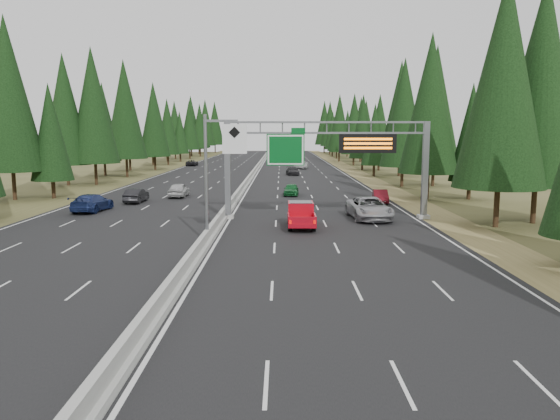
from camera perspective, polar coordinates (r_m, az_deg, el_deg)
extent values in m
cube|color=black|center=(89.12, -2.87, 3.56)|extent=(32.00, 260.00, 0.08)
cube|color=olive|center=(89.97, 8.55, 3.52)|extent=(3.60, 260.00, 0.06)
cube|color=#43411F|center=(91.79, -14.06, 3.46)|extent=(3.60, 260.00, 0.06)
cube|color=#979792|center=(89.11, -2.87, 3.68)|extent=(0.70, 260.00, 0.30)
cube|color=#979792|center=(89.08, -2.87, 3.94)|extent=(0.30, 260.00, 0.60)
cube|color=slate|center=(44.04, -5.50, 4.14)|extent=(0.45, 0.45, 7.80)
cube|color=#979792|center=(44.45, -5.44, -0.68)|extent=(0.90, 0.90, 0.30)
cube|color=slate|center=(45.33, 14.92, 4.02)|extent=(0.45, 0.45, 7.80)
cube|color=#979792|center=(45.72, 14.75, -0.67)|extent=(0.90, 0.90, 0.30)
cube|color=slate|center=(43.89, 4.92, 9.13)|extent=(15.85, 0.35, 0.16)
cube|color=slate|center=(43.88, 4.90, 8.03)|extent=(15.85, 0.35, 0.16)
cube|color=#054C19|center=(43.50, 0.58, 6.31)|extent=(3.00, 0.10, 2.50)
cube|color=silver|center=(43.44, 0.58, 6.31)|extent=(2.85, 0.02, 2.35)
cube|color=#054C19|center=(43.51, 1.91, 8.28)|extent=(1.10, 0.10, 0.45)
cube|color=black|center=(43.98, 9.14, 6.88)|extent=(4.50, 0.40, 1.50)
cube|color=orange|center=(43.75, 9.20, 7.33)|extent=(3.80, 0.02, 0.18)
cube|color=orange|center=(43.76, 9.19, 6.87)|extent=(3.80, 0.02, 0.18)
cube|color=orange|center=(43.77, 9.18, 6.41)|extent=(3.80, 0.02, 0.18)
cylinder|color=slate|center=(34.17, -7.72, 3.17)|extent=(0.20, 0.20, 8.00)
cube|color=#979792|center=(34.71, -7.60, -3.26)|extent=(0.50, 0.50, 0.20)
cube|color=slate|center=(33.94, -6.14, 9.25)|extent=(2.00, 0.15, 0.15)
cube|color=silver|center=(33.74, -4.78, 7.41)|extent=(1.50, 0.06, 1.80)
cylinder|color=black|center=(43.54, 21.68, 0.25)|extent=(0.40, 0.40, 2.95)
cone|color=black|center=(43.36, 22.32, 12.41)|extent=(6.64, 6.64, 15.48)
cylinder|color=black|center=(46.54, 24.99, 0.55)|extent=(0.40, 0.40, 2.98)
cone|color=black|center=(46.38, 25.68, 12.02)|extent=(6.70, 6.70, 15.63)
cylinder|color=black|center=(59.93, 15.13, 2.42)|extent=(0.40, 0.40, 2.76)
cone|color=black|center=(59.75, 15.44, 10.68)|extent=(6.21, 6.21, 14.49)
cylinder|color=black|center=(61.00, 19.12, 1.97)|extent=(0.40, 0.40, 1.94)
cone|color=black|center=(60.71, 19.39, 7.68)|extent=(4.38, 4.38, 10.21)
cylinder|color=black|center=(73.34, 12.62, 3.43)|extent=(0.40, 0.40, 2.65)
cone|color=black|center=(73.18, 12.82, 9.91)|extent=(5.96, 5.96, 13.92)
cylinder|color=black|center=(75.24, 15.69, 3.54)|extent=(0.40, 0.40, 2.92)
cone|color=black|center=(75.13, 15.96, 10.50)|extent=(6.57, 6.57, 15.34)
cylinder|color=black|center=(89.83, 9.78, 4.07)|extent=(0.40, 0.40, 1.87)
cone|color=black|center=(89.63, 9.87, 7.80)|extent=(4.21, 4.21, 9.83)
cylinder|color=black|center=(91.66, 12.32, 4.42)|extent=(0.40, 0.40, 2.97)
cone|color=black|center=(91.58, 12.49, 10.21)|extent=(6.67, 6.67, 15.57)
cylinder|color=black|center=(105.78, 8.59, 4.78)|extent=(0.40, 0.40, 2.29)
cone|color=black|center=(105.64, 8.67, 8.66)|extent=(5.15, 5.15, 12.02)
cylinder|color=black|center=(104.98, 10.27, 4.72)|extent=(0.40, 0.40, 2.29)
cone|color=black|center=(104.83, 10.36, 8.62)|extent=(5.14, 5.14, 12.00)
cylinder|color=black|center=(121.04, 7.69, 5.24)|extent=(0.40, 0.40, 2.50)
cone|color=black|center=(120.92, 7.76, 8.93)|extent=(5.62, 5.62, 13.10)
cylinder|color=black|center=(121.36, 8.89, 5.17)|extent=(0.40, 0.40, 2.26)
cone|color=black|center=(121.23, 8.96, 8.50)|extent=(5.08, 5.08, 11.85)
cylinder|color=black|center=(137.17, 6.19, 5.61)|extent=(0.40, 0.40, 2.65)
cone|color=black|center=(137.08, 6.24, 9.08)|extent=(5.97, 5.97, 13.93)
cylinder|color=black|center=(136.01, 8.38, 5.53)|extent=(0.40, 0.40, 2.51)
cone|color=black|center=(135.91, 8.45, 8.84)|extent=(5.65, 5.65, 13.19)
cylinder|color=black|center=(153.87, 5.92, 5.72)|extent=(0.40, 0.40, 1.83)
cone|color=black|center=(153.75, 5.95, 7.85)|extent=(4.13, 4.13, 9.63)
cylinder|color=black|center=(152.57, 7.75, 5.84)|extent=(0.40, 0.40, 2.75)
cone|color=black|center=(152.50, 7.82, 9.07)|extent=(6.18, 6.18, 14.43)
cylinder|color=black|center=(167.51, 5.48, 5.97)|extent=(0.40, 0.40, 2.19)
cone|color=black|center=(167.42, 5.52, 8.31)|extent=(4.93, 4.93, 11.50)
cylinder|color=black|center=(167.77, 7.02, 5.96)|extent=(0.40, 0.40, 2.24)
cone|color=black|center=(167.68, 7.06, 8.35)|extent=(5.04, 5.04, 11.76)
cylinder|color=black|center=(182.73, 5.20, 6.23)|extent=(0.40, 0.40, 2.81)
cone|color=black|center=(182.67, 5.24, 8.99)|extent=(6.33, 6.33, 14.76)
cylinder|color=black|center=(184.47, 6.20, 6.27)|extent=(0.40, 0.40, 3.00)
cone|color=black|center=(184.43, 6.25, 9.18)|extent=(6.75, 6.75, 15.75)
cylinder|color=black|center=(197.72, 4.63, 6.40)|extent=(0.40, 0.40, 2.97)
cone|color=black|center=(197.69, 4.66, 9.09)|extent=(6.69, 6.69, 15.60)
cylinder|color=black|center=(199.63, 5.69, 6.28)|extent=(0.40, 0.40, 2.12)
cone|color=black|center=(199.55, 5.71, 8.18)|extent=(4.77, 4.77, 11.14)
cylinder|color=black|center=(63.32, -22.58, 2.00)|extent=(0.40, 0.40, 1.95)
cone|color=black|center=(63.04, -22.88, 7.53)|extent=(4.39, 4.39, 10.25)
cylinder|color=black|center=(63.63, -26.03, 2.32)|extent=(0.40, 0.40, 3.03)
cone|color=black|center=(63.53, -26.56, 10.84)|extent=(6.81, 6.81, 15.90)
cylinder|color=black|center=(78.44, -18.67, 3.60)|extent=(0.40, 0.40, 2.94)
cone|color=black|center=(78.34, -18.98, 10.31)|extent=(6.62, 6.62, 15.44)
cylinder|color=black|center=(78.57, -21.27, 3.42)|extent=(0.40, 0.40, 2.79)
cone|color=black|center=(78.44, -21.59, 9.77)|extent=(6.27, 6.27, 14.63)
cylinder|color=black|center=(90.97, -15.70, 4.27)|extent=(0.40, 0.40, 2.96)
cone|color=black|center=(90.89, -15.92, 10.09)|extent=(6.65, 6.65, 15.51)
cylinder|color=black|center=(94.91, -17.81, 4.17)|extent=(0.40, 0.40, 2.43)
cone|color=black|center=(94.76, -18.01, 8.76)|extent=(5.48, 5.48, 12.78)
cylinder|color=black|center=(106.68, -12.91, 4.79)|extent=(0.40, 0.40, 2.64)
cone|color=black|center=(106.56, -13.05, 9.21)|extent=(5.93, 5.93, 13.83)
cylinder|color=black|center=(107.25, -15.39, 4.62)|extent=(0.40, 0.40, 2.25)
cone|color=black|center=(107.10, -15.53, 8.37)|extent=(5.06, 5.06, 11.80)
cylinder|color=black|center=(124.14, -11.60, 5.18)|extent=(0.40, 0.40, 2.33)
cone|color=black|center=(124.02, -11.69, 8.53)|extent=(5.24, 5.24, 12.22)
cylinder|color=black|center=(123.25, -13.12, 5.00)|extent=(0.40, 0.40, 1.83)
cone|color=black|center=(123.11, -13.21, 7.65)|extent=(4.12, 4.12, 9.60)
cylinder|color=black|center=(138.68, -10.37, 5.42)|extent=(0.40, 0.40, 1.99)
cone|color=black|center=(138.55, -10.43, 7.99)|extent=(4.48, 4.48, 10.45)
cylinder|color=black|center=(138.87, -11.70, 5.45)|extent=(0.40, 0.40, 2.30)
cone|color=black|center=(138.76, -11.78, 8.42)|extent=(5.19, 5.19, 12.10)
cylinder|color=black|center=(153.87, -9.39, 5.78)|extent=(0.40, 0.40, 2.52)
cone|color=black|center=(153.78, -9.46, 8.72)|extent=(5.68, 5.68, 13.25)
cylinder|color=black|center=(153.30, -10.87, 5.74)|extent=(0.40, 0.40, 2.52)
cone|color=black|center=(153.21, -10.95, 8.69)|extent=(5.68, 5.68, 13.26)
cylinder|color=black|center=(168.32, -8.33, 5.99)|extent=(0.40, 0.40, 2.55)
cone|color=black|center=(168.24, -8.39, 8.70)|extent=(5.73, 5.73, 13.37)
cylinder|color=black|center=(171.15, -9.22, 6.07)|extent=(0.40, 0.40, 2.96)
cone|color=black|center=(171.11, -9.29, 9.17)|extent=(6.66, 6.66, 15.54)
cylinder|color=black|center=(186.07, -7.76, 6.24)|extent=(0.40, 0.40, 2.92)
cone|color=black|center=(186.03, -7.81, 9.05)|extent=(6.57, 6.57, 15.33)
cylinder|color=black|center=(186.63, -8.46, 6.06)|extent=(0.40, 0.40, 1.81)
cone|color=black|center=(186.53, -8.49, 7.80)|extent=(4.08, 4.08, 9.52)
cylinder|color=black|center=(199.25, -6.79, 6.37)|extent=(0.40, 0.40, 2.93)
cone|color=black|center=(199.21, -6.83, 9.01)|extent=(6.60, 6.60, 15.39)
cylinder|color=black|center=(201.09, -7.92, 6.24)|extent=(0.40, 0.40, 2.04)
cone|color=black|center=(201.00, -7.96, 8.05)|extent=(4.58, 4.58, 10.69)
imported|color=#98989C|center=(44.40, 9.30, 0.19)|extent=(3.33, 6.51, 1.76)
cylinder|color=black|center=(38.39, 1.06, -1.66)|extent=(0.29, 0.78, 0.78)
cylinder|color=black|center=(38.46, 3.53, -1.66)|extent=(0.29, 0.78, 0.78)
cylinder|color=black|center=(41.57, 0.99, -0.92)|extent=(0.29, 0.78, 0.78)
cylinder|color=black|center=(41.63, 3.27, -0.92)|extent=(0.29, 0.78, 0.78)
cube|color=red|center=(40.03, 2.21, -1.06)|extent=(1.95, 5.47, 0.29)
cube|color=red|center=(40.80, 2.17, 0.09)|extent=(1.86, 2.15, 1.07)
cube|color=black|center=(40.76, 2.17, 0.49)|extent=(1.66, 1.86, 0.54)
cube|color=red|center=(38.51, 0.91, -0.90)|extent=(0.10, 2.34, 0.59)
cube|color=red|center=(38.58, 3.67, -0.90)|extent=(0.10, 2.34, 0.59)
cube|color=red|center=(37.37, 2.36, -1.17)|extent=(1.95, 0.10, 0.59)
imported|color=#16642B|center=(60.75, 1.18, 2.16)|extent=(1.83, 3.99, 1.32)
imported|color=maroon|center=(54.98, 10.44, 1.41)|extent=(1.74, 4.06, 1.30)
imported|color=black|center=(90.56, 1.32, 4.08)|extent=(2.31, 4.71, 1.32)
imported|color=silver|center=(107.57, 2.21, 4.76)|extent=(3.09, 5.81, 1.56)
imported|color=black|center=(152.40, 0.58, 5.67)|extent=(1.59, 3.82, 1.29)
imported|color=black|center=(56.24, -14.79, 1.47)|extent=(1.60, 4.30, 1.40)
imported|color=navy|center=(50.97, -19.04, 0.74)|extent=(2.68, 5.55, 1.56)
imported|color=#B3B3B3|center=(60.15, -10.52, 2.08)|extent=(1.85, 4.57, 1.55)
imported|color=black|center=(118.35, -9.17, 4.90)|extent=(2.19, 4.66, 1.29)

